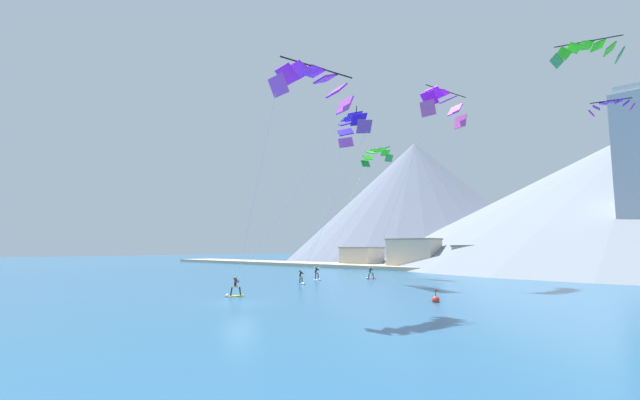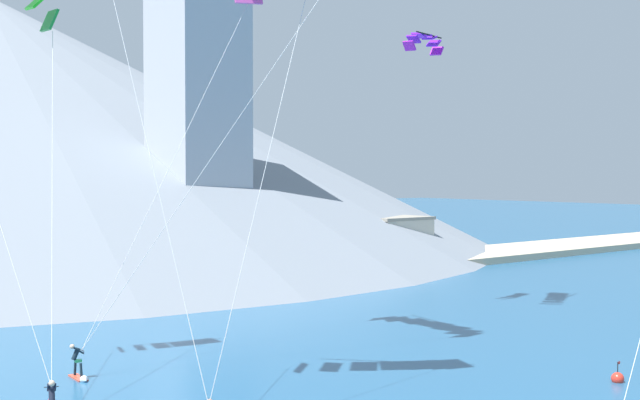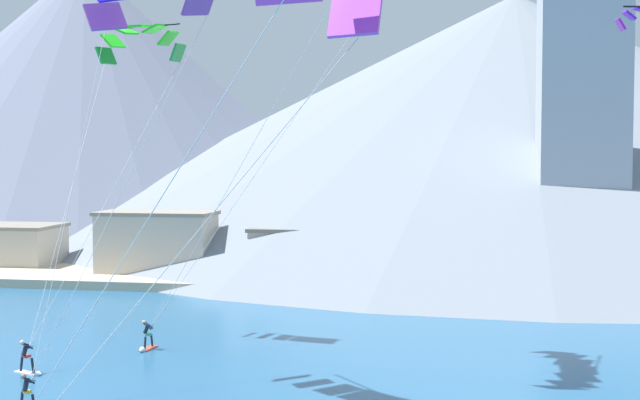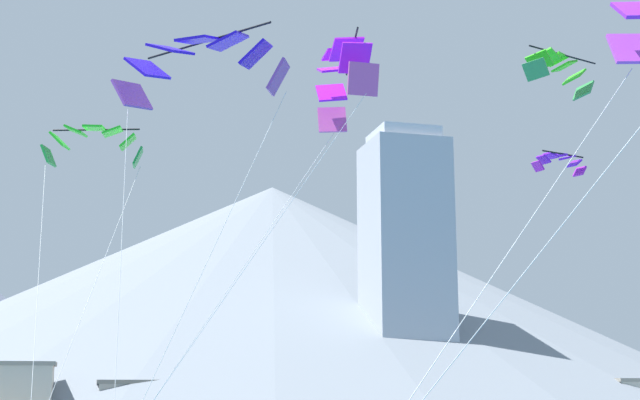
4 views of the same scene
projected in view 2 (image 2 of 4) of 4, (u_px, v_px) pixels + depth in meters
The scene contains 7 objects.
kitesurfer_near_trail at pixel (79, 369), 39.20m from camera, with size 0.66×1.77×1.64m.
parafoil_kite_distant_low_drift at pixel (424, 41), 58.84m from camera, with size 3.83×1.65×1.31m.
race_marker_buoy at pixel (618, 379), 38.74m from camera, with size 0.56×0.56×1.02m.
shoreline_strip at pixel (31, 297), 62.27m from camera, with size 180.00×10.00×0.70m, color #BCAD8E.
shore_building_promenade_mid at pixel (215, 245), 77.43m from camera, with size 7.61×6.71×5.41m.
shore_building_quay_east at pixel (396, 240), 88.82m from camera, with size 6.84×4.40×4.64m.
highrise_tower at pixel (198, 124), 79.39m from camera, with size 7.00×7.00×27.26m.
Camera 2 is at (-24.72, -10.80, 9.20)m, focal length 50.00 mm.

